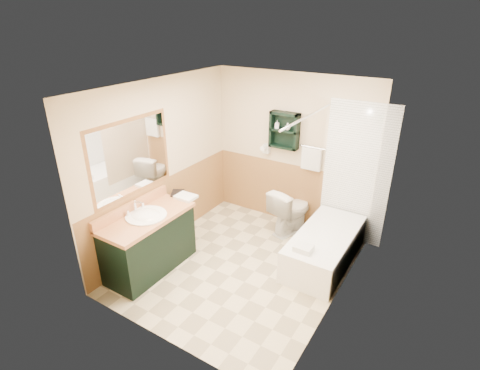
# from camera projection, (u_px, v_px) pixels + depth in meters

# --- Properties ---
(floor) EXTENTS (3.00, 3.00, 0.00)m
(floor) POSITION_uv_depth(u_px,v_px,m) (240.00, 266.00, 5.12)
(floor) COLOR beige
(floor) RESTS_ON ground
(back_wall) EXTENTS (2.60, 0.04, 2.40)m
(back_wall) POSITION_uv_depth(u_px,v_px,m) (292.00, 151.00, 5.79)
(back_wall) COLOR beige
(back_wall) RESTS_ON ground
(left_wall) EXTENTS (0.04, 3.00, 2.40)m
(left_wall) POSITION_uv_depth(u_px,v_px,m) (161.00, 165.00, 5.25)
(left_wall) COLOR beige
(left_wall) RESTS_ON ground
(right_wall) EXTENTS (0.04, 3.00, 2.40)m
(right_wall) POSITION_uv_depth(u_px,v_px,m) (345.00, 214.00, 3.98)
(right_wall) COLOR beige
(right_wall) RESTS_ON ground
(ceiling) EXTENTS (2.60, 3.00, 0.04)m
(ceiling) POSITION_uv_depth(u_px,v_px,m) (240.00, 86.00, 4.11)
(ceiling) COLOR white
(ceiling) RESTS_ON back_wall
(wainscot_left) EXTENTS (2.98, 2.98, 1.00)m
(wainscot_left) POSITION_uv_depth(u_px,v_px,m) (167.00, 210.00, 5.53)
(wainscot_left) COLOR #A77A43
(wainscot_left) RESTS_ON left_wall
(wainscot_back) EXTENTS (2.58, 2.58, 1.00)m
(wainscot_back) POSITION_uv_depth(u_px,v_px,m) (289.00, 193.00, 6.05)
(wainscot_back) COLOR #A77A43
(wainscot_back) RESTS_ON back_wall
(mirror_frame) EXTENTS (1.30, 1.30, 1.00)m
(mirror_frame) POSITION_uv_depth(u_px,v_px,m) (131.00, 158.00, 4.68)
(mirror_frame) COLOR #995C32
(mirror_frame) RESTS_ON left_wall
(mirror_glass) EXTENTS (1.20, 1.20, 0.90)m
(mirror_glass) POSITION_uv_depth(u_px,v_px,m) (131.00, 158.00, 4.68)
(mirror_glass) COLOR white
(mirror_glass) RESTS_ON left_wall
(tile_right) EXTENTS (1.50, 1.50, 2.10)m
(tile_right) POSITION_uv_depth(u_px,v_px,m) (360.00, 199.00, 4.64)
(tile_right) COLOR white
(tile_right) RESTS_ON right_wall
(tile_back) EXTENTS (0.95, 0.95, 2.10)m
(tile_back) POSITION_uv_depth(u_px,v_px,m) (356.00, 175.00, 5.32)
(tile_back) COLOR white
(tile_back) RESTS_ON back_wall
(tile_accent) EXTENTS (1.50, 1.50, 0.10)m
(tile_accent) POSITION_uv_depth(u_px,v_px,m) (369.00, 132.00, 4.29)
(tile_accent) COLOR #154B29
(tile_accent) RESTS_ON right_wall
(wall_shelf) EXTENTS (0.45, 0.15, 0.55)m
(wall_shelf) POSITION_uv_depth(u_px,v_px,m) (284.00, 130.00, 5.60)
(wall_shelf) COLOR black
(wall_shelf) RESTS_ON back_wall
(hair_dryer) EXTENTS (0.10, 0.24, 0.18)m
(hair_dryer) POSITION_uv_depth(u_px,v_px,m) (267.00, 149.00, 5.91)
(hair_dryer) COLOR white
(hair_dryer) RESTS_ON back_wall
(towel_bar) EXTENTS (0.40, 0.06, 0.40)m
(towel_bar) POSITION_uv_depth(u_px,v_px,m) (313.00, 147.00, 5.50)
(towel_bar) COLOR white
(towel_bar) RESTS_ON back_wall
(curtain_rod) EXTENTS (0.03, 1.60, 0.03)m
(curtain_rod) POSITION_uv_depth(u_px,v_px,m) (309.00, 115.00, 4.61)
(curtain_rod) COLOR silver
(curtain_rod) RESTS_ON back_wall
(shower_curtain) EXTENTS (1.05, 1.05, 1.70)m
(shower_curtain) POSITION_uv_depth(u_px,v_px,m) (309.00, 174.00, 5.09)
(shower_curtain) COLOR beige
(shower_curtain) RESTS_ON curtain_rod
(vanity) EXTENTS (0.59, 1.26, 0.80)m
(vanity) POSITION_uv_depth(u_px,v_px,m) (149.00, 243.00, 4.92)
(vanity) COLOR black
(vanity) RESTS_ON ground
(bathtub) EXTENTS (0.69, 1.50, 0.46)m
(bathtub) POSITION_uv_depth(u_px,v_px,m) (324.00, 248.00, 5.11)
(bathtub) COLOR white
(bathtub) RESTS_ON ground
(toilet) EXTENTS (0.59, 0.82, 0.72)m
(toilet) POSITION_uv_depth(u_px,v_px,m) (291.00, 211.00, 5.80)
(toilet) COLOR white
(toilet) RESTS_ON ground
(counter_towel) EXTENTS (0.28, 0.22, 0.04)m
(counter_towel) POSITION_uv_depth(u_px,v_px,m) (186.00, 197.00, 5.20)
(counter_towel) COLOR white
(counter_towel) RESTS_ON vanity
(vanity_book) EXTENTS (0.16, 0.11, 0.23)m
(vanity_book) POSITION_uv_depth(u_px,v_px,m) (171.00, 186.00, 5.29)
(vanity_book) COLOR black
(vanity_book) RESTS_ON vanity
(tub_towel) EXTENTS (0.22, 0.18, 0.07)m
(tub_towel) POSITION_uv_depth(u_px,v_px,m) (303.00, 248.00, 4.64)
(tub_towel) COLOR white
(tub_towel) RESTS_ON bathtub
(soap_bottle_a) EXTENTS (0.08, 0.13, 0.06)m
(soap_bottle_a) POSITION_uv_depth(u_px,v_px,m) (277.00, 126.00, 5.64)
(soap_bottle_a) COLOR white
(soap_bottle_a) RESTS_ON wall_shelf
(soap_bottle_b) EXTENTS (0.12, 0.13, 0.08)m
(soap_bottle_b) POSITION_uv_depth(u_px,v_px,m) (288.00, 127.00, 5.55)
(soap_bottle_b) COLOR white
(soap_bottle_b) RESTS_ON wall_shelf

